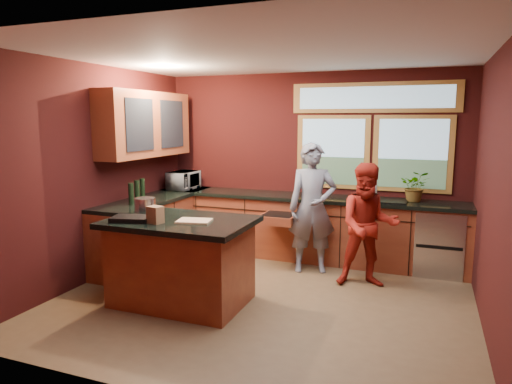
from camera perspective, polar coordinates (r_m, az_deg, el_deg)
The scene contains 14 objects.
floor at distance 5.32m, azimuth 0.93°, elevation -13.26°, with size 4.50×4.50×0.00m, color brown.
room_shell at distance 5.45m, azimuth -3.79°, elevation 6.72°, with size 4.52×4.02×2.71m.
back_counter at distance 6.68m, azimuth 7.56°, elevation -4.48°, with size 4.50×0.64×0.93m.
left_counter at distance 6.75m, azimuth -12.31°, elevation -4.45°, with size 0.64×2.30×0.93m.
island at distance 5.15m, azimuth -9.31°, elevation -8.47°, with size 1.55×1.05×0.95m.
person_grey at distance 6.07m, azimuth 7.05°, elevation -2.00°, with size 0.63×0.41×1.72m, color slate.
person_red at distance 5.67m, azimuth 13.85°, elevation -4.08°, with size 0.73×0.57×1.51m, color maroon.
microwave at distance 7.25m, azimuth -9.03°, elevation 1.44°, with size 0.51×0.35×0.28m, color #999999.
potted_plant at distance 6.44m, azimuth 19.30°, elevation 0.67°, with size 0.37×0.32×0.41m, color #999999.
paper_towel at distance 6.43m, azimuth 14.37°, elevation 0.29°, with size 0.12×0.12×0.28m, color white.
cutting_board at distance 4.89m, azimuth -7.72°, elevation -3.60°, with size 0.35×0.25×0.02m, color tan.
stock_pot at distance 5.43m, azimuth -13.70°, elevation -1.65°, with size 0.24×0.24×0.18m, color silver.
paper_bag at distance 4.88m, azimuth -12.48°, elevation -2.79°, with size 0.15×0.12×0.18m, color brown.
black_tray at distance 5.06m, azimuth -15.30°, elevation -3.23°, with size 0.40×0.28×0.05m, color black.
Camera 1 is at (1.68, -4.62, 2.02)m, focal length 32.00 mm.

